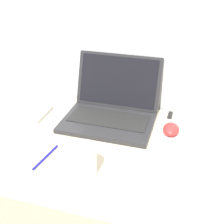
{
  "coord_description": "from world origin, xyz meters",
  "views": [
    {
      "loc": [
        0.41,
        -0.6,
        1.44
      ],
      "look_at": [
        0.08,
        0.46,
        0.84
      ],
      "focal_mm": 50.0,
      "sensor_mm": 36.0,
      "label": 1
    }
  ],
  "objects_px": {
    "laptop": "(111,107)",
    "usb_stick": "(170,115)",
    "pen": "(46,157)",
    "computer_mouse": "(171,130)",
    "external_keyboard": "(6,108)",
    "drink_cup": "(84,160)"
  },
  "relations": [
    {
      "from": "laptop",
      "to": "pen",
      "type": "height_order",
      "value": "laptop"
    },
    {
      "from": "external_keyboard",
      "to": "pen",
      "type": "distance_m",
      "value": 0.45
    },
    {
      "from": "computer_mouse",
      "to": "drink_cup",
      "type": "bearing_deg",
      "value": -126.66
    },
    {
      "from": "computer_mouse",
      "to": "pen",
      "type": "relative_size",
      "value": 0.62
    },
    {
      "from": "drink_cup",
      "to": "external_keyboard",
      "type": "relative_size",
      "value": 0.26
    },
    {
      "from": "laptop",
      "to": "usb_stick",
      "type": "xyz_separation_m",
      "value": [
        0.25,
        0.1,
        -0.05
      ]
    },
    {
      "from": "drink_cup",
      "to": "pen",
      "type": "xyz_separation_m",
      "value": [
        -0.17,
        0.04,
        -0.05
      ]
    },
    {
      "from": "laptop",
      "to": "computer_mouse",
      "type": "xyz_separation_m",
      "value": [
        0.27,
        -0.05,
        -0.04
      ]
    },
    {
      "from": "computer_mouse",
      "to": "usb_stick",
      "type": "relative_size",
      "value": 1.64
    },
    {
      "from": "pen",
      "to": "laptop",
      "type": "bearing_deg",
      "value": 67.3
    },
    {
      "from": "drink_cup",
      "to": "external_keyboard",
      "type": "bearing_deg",
      "value": 147.91
    },
    {
      "from": "laptop",
      "to": "usb_stick",
      "type": "relative_size",
      "value": 6.49
    },
    {
      "from": "usb_stick",
      "to": "pen",
      "type": "height_order",
      "value": "pen"
    },
    {
      "from": "drink_cup",
      "to": "computer_mouse",
      "type": "relative_size",
      "value": 1.12
    },
    {
      "from": "laptop",
      "to": "usb_stick",
      "type": "height_order",
      "value": "laptop"
    },
    {
      "from": "drink_cup",
      "to": "external_keyboard",
      "type": "height_order",
      "value": "drink_cup"
    },
    {
      "from": "computer_mouse",
      "to": "pen",
      "type": "xyz_separation_m",
      "value": [
        -0.42,
        -0.3,
        -0.01
      ]
    },
    {
      "from": "computer_mouse",
      "to": "external_keyboard",
      "type": "distance_m",
      "value": 0.77
    },
    {
      "from": "laptop",
      "to": "pen",
      "type": "distance_m",
      "value": 0.39
    },
    {
      "from": "laptop",
      "to": "external_keyboard",
      "type": "relative_size",
      "value": 0.93
    },
    {
      "from": "pen",
      "to": "computer_mouse",
      "type": "bearing_deg",
      "value": 35.87
    },
    {
      "from": "laptop",
      "to": "drink_cup",
      "type": "bearing_deg",
      "value": -87.61
    }
  ]
}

